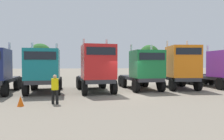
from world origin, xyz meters
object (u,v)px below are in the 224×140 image
visitor_in_hivis (55,87)px  traffic_cone_mid (21,101)px  semi_truck_red (97,69)px  semi_truck_green (144,70)px  semi_truck_teal (44,70)px  semi_truck_orange (180,67)px  semi_truck_purple (221,69)px

visitor_in_hivis → traffic_cone_mid: bearing=-48.9°
semi_truck_red → semi_truck_green: bearing=96.3°
semi_truck_green → traffic_cone_mid: (-8.85, -5.18, -1.50)m
semi_truck_teal → visitor_in_hivis: bearing=13.6°
semi_truck_teal → traffic_cone_mid: semi_truck_teal is taller
semi_truck_orange → visitor_in_hivis: semi_truck_orange is taller
semi_truck_red → semi_truck_purple: (12.02, 0.90, -0.08)m
semi_truck_teal → visitor_in_hivis: 4.83m
semi_truck_orange → semi_truck_teal: bearing=-79.3°
semi_truck_orange → traffic_cone_mid: semi_truck_orange is taller
semi_truck_purple → traffic_cone_mid: size_ratio=11.47×
semi_truck_red → traffic_cone_mid: size_ratio=11.17×
visitor_in_hivis → semi_truck_purple: bearing=140.1°
semi_truck_red → semi_truck_purple: bearing=91.1°
semi_truck_green → semi_truck_orange: (3.50, 0.01, 0.26)m
semi_truck_red → semi_truck_orange: size_ratio=1.02×
traffic_cone_mid → visitor_in_hivis: bearing=9.7°
semi_truck_green → semi_truck_orange: semi_truck_orange is taller
semi_truck_purple → visitor_in_hivis: 15.79m
semi_truck_red → traffic_cone_mid: (-4.68, -4.49, -1.65)m
semi_truck_teal → visitor_in_hivis: semi_truck_teal is taller
semi_truck_green → semi_truck_orange: size_ratio=0.98×
semi_truck_teal → visitor_in_hivis: size_ratio=3.48×
traffic_cone_mid → semi_truck_orange: bearing=22.8°
semi_truck_red → traffic_cone_mid: 6.69m
semi_truck_red → semi_truck_orange: semi_truck_orange is taller
visitor_in_hivis → semi_truck_orange: bearing=146.2°
semi_truck_green → semi_truck_teal: bearing=-88.9°
semi_truck_red → semi_truck_purple: 12.06m
semi_truck_teal → semi_truck_red: 4.10m
semi_truck_orange → semi_truck_green: bearing=-80.5°
semi_truck_teal → semi_truck_red: (4.08, -0.43, 0.11)m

